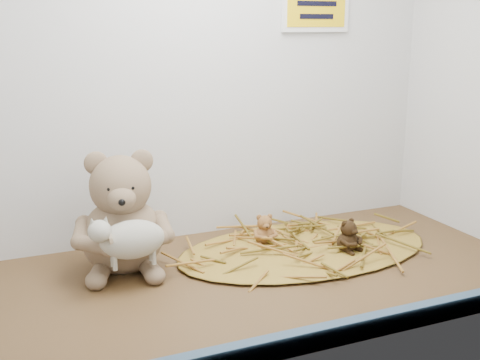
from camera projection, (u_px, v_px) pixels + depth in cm
name	position (u px, v px, depth cm)	size (l,w,h in cm)	color
alcove_shell	(234.00, 51.00, 119.17)	(120.40, 60.20, 90.40)	#493519
front_rail	(324.00, 336.00, 96.44)	(119.28, 2.20, 3.60)	#3D5775
straw_bed	(305.00, 248.00, 137.29)	(60.60, 35.19, 1.17)	olive
main_teddy	(122.00, 211.00, 124.03)	(20.58, 21.72, 25.52)	#8C6E56
toy_lamb	(132.00, 239.00, 116.65)	(16.59, 10.13, 10.72)	#B4B1A1
mini_teddy_tan	(264.00, 228.00, 138.58)	(5.68, 5.99, 7.04)	#9C6133
mini_teddy_brown	(348.00, 234.00, 133.87)	(5.96, 6.29, 7.39)	black
wall_sign	(316.00, 4.00, 146.14)	(16.00, 1.20, 11.00)	#DDB20B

